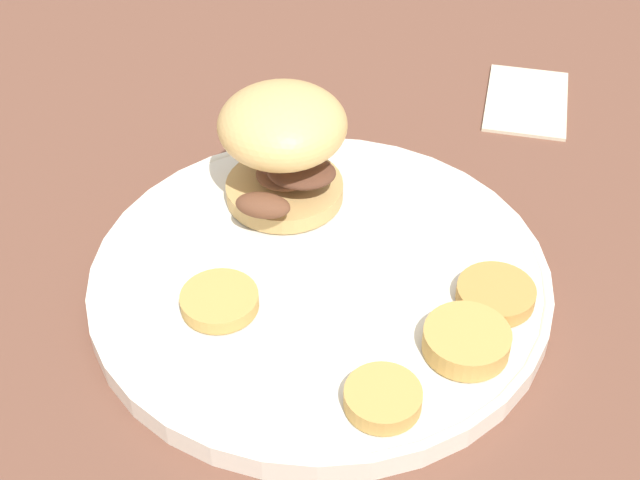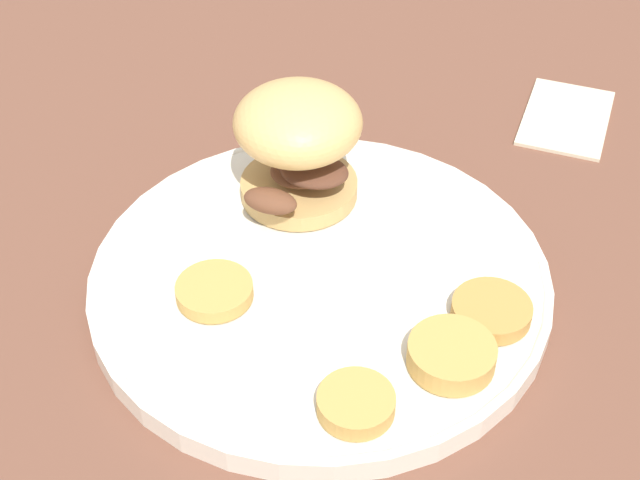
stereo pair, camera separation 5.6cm
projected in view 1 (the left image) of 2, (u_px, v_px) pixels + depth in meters
ground_plane at (320, 289)px, 0.59m from camera, size 4.00×4.00×0.00m
dinner_plate at (320, 278)px, 0.59m from camera, size 0.30×0.30×0.02m
sandwich at (284, 143)px, 0.61m from camera, size 0.10×0.10×0.09m
potato_round_0 at (220, 301)px, 0.55m from camera, size 0.05×0.05×0.01m
potato_round_1 at (496, 294)px, 0.56m from camera, size 0.05×0.05×0.01m
potato_round_2 at (383, 398)px, 0.49m from camera, size 0.04×0.04×0.01m
potato_round_3 at (466, 341)px, 0.52m from camera, size 0.05×0.05×0.01m
napkin at (527, 99)px, 0.76m from camera, size 0.12×0.12×0.01m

